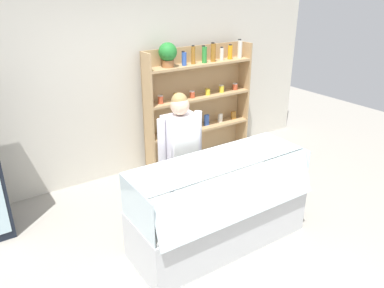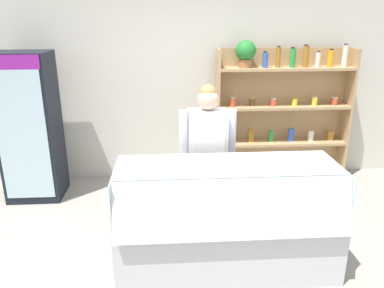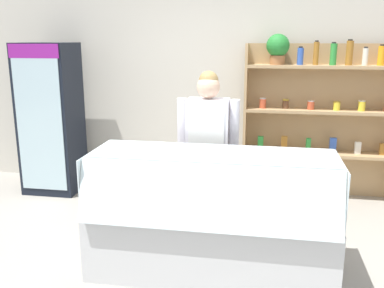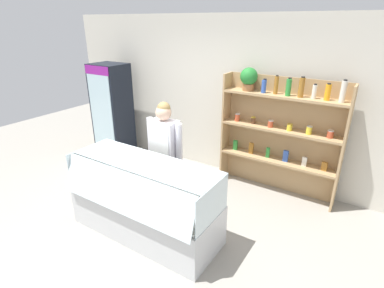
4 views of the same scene
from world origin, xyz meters
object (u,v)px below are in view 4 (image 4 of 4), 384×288
at_px(shelving_unit, 278,126).
at_px(shop_clerk, 165,149).
at_px(drinks_fridge, 112,111).
at_px(deli_display_case, 145,212).

bearing_deg(shelving_unit, shop_clerk, -129.43).
height_order(drinks_fridge, shelving_unit, shelving_unit).
relative_size(drinks_fridge, shelving_unit, 0.95).
distance_m(drinks_fridge, shelving_unit, 3.24).
xyz_separation_m(drinks_fridge, deli_display_case, (2.21, -1.61, -0.60)).
relative_size(drinks_fridge, shop_clerk, 1.14).
bearing_deg(shop_clerk, drinks_fridge, 154.09).
height_order(deli_display_case, shop_clerk, shop_clerk).
distance_m(drinks_fridge, deli_display_case, 2.80).
bearing_deg(shop_clerk, deli_display_case, -79.31).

